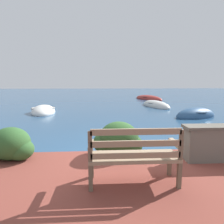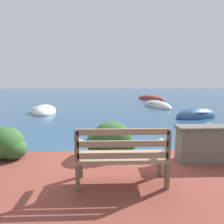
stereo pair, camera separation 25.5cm
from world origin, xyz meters
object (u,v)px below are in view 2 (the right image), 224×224
rowboat_nearest (196,116)px  rowboat_outer (151,99)px  rowboat_far (157,106)px  park_bench (122,155)px  rowboat_mid (44,111)px

rowboat_nearest → rowboat_outer: 9.25m
rowboat_nearest → rowboat_far: (-0.86, 4.10, -0.01)m
rowboat_far → park_bench: bearing=-31.9°
rowboat_nearest → rowboat_far: size_ratio=0.74×
park_bench → rowboat_mid: size_ratio=0.53×
rowboat_nearest → rowboat_far: rowboat_nearest is taller
rowboat_nearest → rowboat_mid: rowboat_nearest is taller
park_bench → rowboat_nearest: size_ratio=0.57×
rowboat_outer → rowboat_far: bearing=-37.2°
park_bench → rowboat_outer: 16.41m
park_bench → rowboat_outer: park_bench is taller
rowboat_mid → rowboat_far: size_ratio=0.79×
park_bench → rowboat_mid: 9.24m
rowboat_nearest → rowboat_outer: (-0.13, 9.25, -0.01)m
park_bench → rowboat_far: bearing=79.5°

